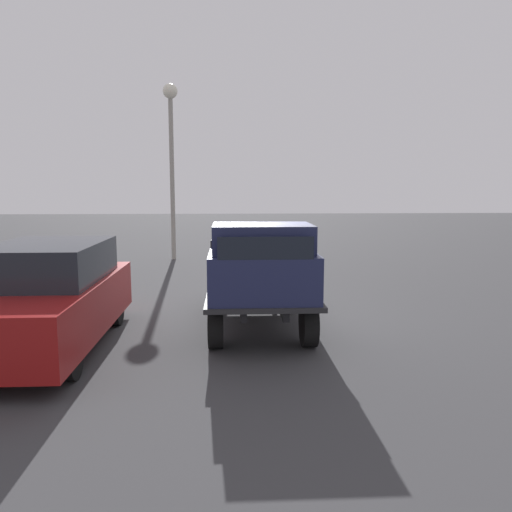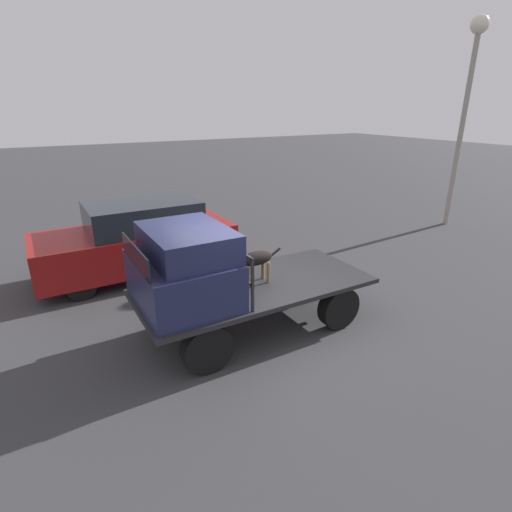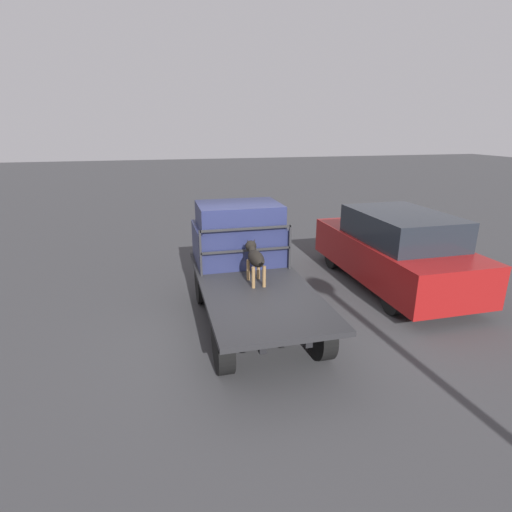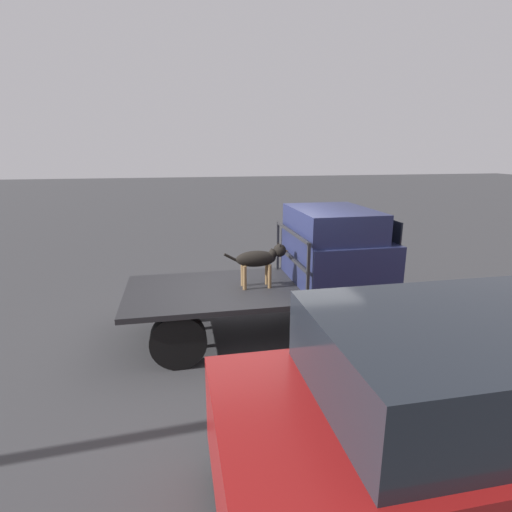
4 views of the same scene
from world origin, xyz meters
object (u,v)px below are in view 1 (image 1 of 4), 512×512
flatbed_truck (258,295)px  parked_sedan (47,297)px  light_pole_near (171,137)px  dog (256,259)px

flatbed_truck → parked_sedan: (1.13, -3.52, 0.25)m
parked_sedan → light_pole_near: 10.76m
dog → flatbed_truck: bearing=119.6°
light_pole_near → parked_sedan: bearing=-5.3°
dog → light_pole_near: (-9.03, -2.55, 3.10)m
dog → light_pole_near: light_pole_near is taller
light_pole_near → dog: bearing=15.8°
parked_sedan → dog: bearing=113.5°
flatbed_truck → light_pole_near: bearing=-163.9°
flatbed_truck → parked_sedan: bearing=-72.2°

